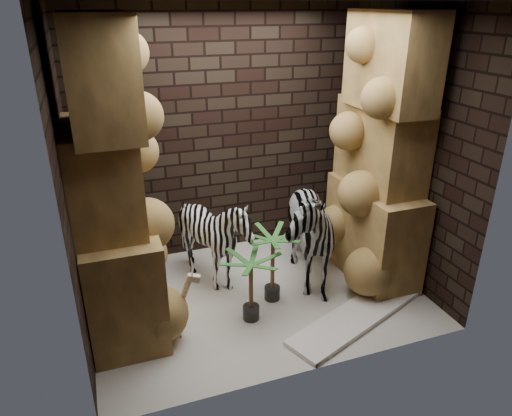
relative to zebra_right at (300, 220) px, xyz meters
name	(u,v)px	position (x,y,z in m)	size (l,w,h in m)	color
floor	(258,295)	(-0.56, -0.16, -0.76)	(3.50, 3.50, 0.00)	beige
ceiling	(258,0)	(-0.56, -0.16, 2.24)	(3.50, 3.50, 0.00)	black
wall_back	(223,136)	(-0.56, 1.09, 0.74)	(3.50, 3.50, 0.00)	black
wall_front	(314,217)	(-0.56, -1.41, 0.74)	(3.50, 3.50, 0.00)	black
wall_left	(68,189)	(-2.31, -0.16, 0.74)	(3.00, 3.00, 0.00)	black
wall_right	(407,150)	(1.19, -0.16, 0.74)	(3.00, 3.00, 0.00)	black
rock_pillar_left	(110,184)	(-1.96, -0.16, 0.74)	(0.68, 1.30, 3.00)	tan
rock_pillar_right	(382,153)	(0.86, -0.16, 0.74)	(0.58, 1.25, 3.00)	tan
zebra_right	(300,220)	(0.00, 0.00, 0.00)	(0.70, 1.29, 1.53)	white
zebra_left	(215,243)	(-0.93, 0.22, -0.24)	(0.92, 1.15, 1.04)	white
giraffe_toy	(169,304)	(-1.58, -0.52, -0.39)	(0.38, 0.13, 0.74)	beige
palm_front	(273,266)	(-0.43, -0.28, -0.35)	(0.36, 0.36, 0.82)	#155A1F
palm_back	(251,288)	(-0.76, -0.53, -0.40)	(0.36, 0.36, 0.74)	#155A1F
surfboard	(356,317)	(0.25, -0.91, -0.74)	(1.69, 0.41, 0.05)	white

